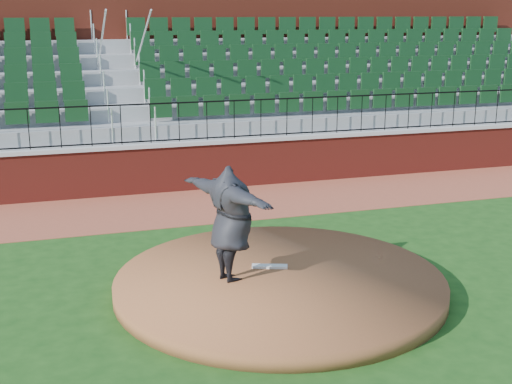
# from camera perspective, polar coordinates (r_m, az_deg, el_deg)

# --- Properties ---
(ground) EXTENTS (90.00, 90.00, 0.00)m
(ground) POSITION_cam_1_polar(r_m,az_deg,el_deg) (11.89, 2.16, -7.84)
(ground) COLOR #184112
(ground) RESTS_ON ground
(warning_track) EXTENTS (34.00, 3.20, 0.01)m
(warning_track) POSITION_cam_1_polar(r_m,az_deg,el_deg) (16.80, -3.95, -1.02)
(warning_track) COLOR brown
(warning_track) RESTS_ON ground
(field_wall) EXTENTS (34.00, 0.35, 1.20)m
(field_wall) POSITION_cam_1_polar(r_m,az_deg,el_deg) (18.17, -5.15, 2.10)
(field_wall) COLOR maroon
(field_wall) RESTS_ON ground
(wall_cap) EXTENTS (34.00, 0.45, 0.10)m
(wall_cap) POSITION_cam_1_polar(r_m,az_deg,el_deg) (18.04, -5.20, 4.11)
(wall_cap) COLOR #B7B7B7
(wall_cap) RESTS_ON field_wall
(wall_railing) EXTENTS (34.00, 0.05, 1.00)m
(wall_railing) POSITION_cam_1_polar(r_m,az_deg,el_deg) (17.94, -5.24, 5.84)
(wall_railing) COLOR black
(wall_railing) RESTS_ON wall_cap
(seating_stands) EXTENTS (34.00, 5.10, 4.60)m
(seating_stands) POSITION_cam_1_polar(r_m,az_deg,el_deg) (20.53, -6.90, 8.33)
(seating_stands) COLOR gray
(seating_stands) RESTS_ON ground
(concourse_wall) EXTENTS (34.00, 0.50, 5.50)m
(concourse_wall) POSITION_cam_1_polar(r_m,az_deg,el_deg) (23.23, -8.22, 10.14)
(concourse_wall) COLOR maroon
(concourse_wall) RESTS_ON ground
(pitchers_mound) EXTENTS (5.55, 5.55, 0.25)m
(pitchers_mound) POSITION_cam_1_polar(r_m,az_deg,el_deg) (11.70, 1.97, -7.58)
(pitchers_mound) COLOR brown
(pitchers_mound) RESTS_ON ground
(pitching_rubber) EXTENTS (0.64, 0.36, 0.04)m
(pitching_rubber) POSITION_cam_1_polar(r_m,az_deg,el_deg) (12.03, 1.14, -6.18)
(pitching_rubber) COLOR silver
(pitching_rubber) RESTS_ON pitchers_mound
(pitcher) EXTENTS (1.41, 2.47, 1.94)m
(pitcher) POSITION_cam_1_polar(r_m,az_deg,el_deg) (11.21, -2.12, -2.63)
(pitcher) COLOR black
(pitcher) RESTS_ON pitchers_mound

